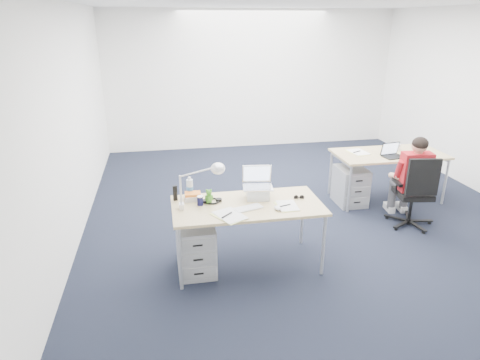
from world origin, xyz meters
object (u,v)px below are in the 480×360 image
book_stack (193,196)px  dark_laptop (394,150)px  desk_lamp (195,185)px  computer_mouse (278,208)px  bear_figurine (209,196)px  sunglasses (299,197)px  headphones (212,201)px  drawer_pedestal_near (196,248)px  office_chair (412,206)px  wireless_keyboard (248,208)px  can_koozie (200,201)px  cordless_phone (175,193)px  silver_laptop (258,184)px  far_cup (398,147)px  seated_person (410,179)px  desk_near (247,208)px  water_bottle (190,187)px  desk_far (389,156)px  drawer_pedestal_far (350,186)px

book_stack → dark_laptop: dark_laptop is taller
desk_lamp → computer_mouse: bearing=-5.9°
bear_figurine → sunglasses: bear_figurine is taller
headphones → drawer_pedestal_near: bearing=-144.8°
headphones → office_chair: bearing=6.4°
computer_mouse → wireless_keyboard: bearing=154.7°
dark_laptop → desk_lamp: bearing=-166.0°
headphones → can_koozie: (-0.14, -0.06, 0.04)m
computer_mouse → dark_laptop: bearing=24.4°
office_chair → cordless_phone: (-3.08, -0.30, 0.54)m
bear_figurine → silver_laptop: bearing=13.0°
headphones → bear_figurine: bearing=-144.3°
drawer_pedestal_near → far_cup: far_cup is taller
wireless_keyboard → far_cup: 3.15m
seated_person → cordless_phone: size_ratio=7.06×
desk_near → cordless_phone: cordless_phone is taller
drawer_pedestal_near → computer_mouse: (0.85, -0.17, 0.47)m
can_koozie → cordless_phone: 0.31m
office_chair → drawer_pedestal_near: 2.96m
silver_laptop → bear_figurine: 0.55m
office_chair → seated_person: size_ratio=0.83×
bear_figurine → cordless_phone: 0.38m
water_bottle → desk_lamp: 0.33m
desk_far → cordless_phone: 3.42m
wireless_keyboard → cordless_phone: 0.82m
silver_laptop → far_cup: bearing=37.0°
desk_far → silver_laptop: bearing=-150.4°
desk_far → bear_figurine: (-2.84, -1.35, 0.13)m
desk_far → dark_laptop: 0.26m
desk_far → headphones: 3.10m
water_bottle → bear_figurine: size_ratio=1.44×
desk_near → sunglasses: (0.59, 0.05, 0.06)m
silver_laptop → dark_laptop: bearing=33.5°
drawer_pedestal_far → sunglasses: (-1.25, -1.34, 0.47)m
drawer_pedestal_far → desk_lamp: desk_lamp is taller
dark_laptop → far_cup: (0.25, 0.32, -0.06)m
water_bottle → bear_figurine: (0.19, -0.21, -0.04)m
wireless_keyboard → cordless_phone: size_ratio=1.83×
seated_person → far_cup: size_ratio=12.98×
headphones → dark_laptop: size_ratio=0.73×
far_cup → wireless_keyboard: bearing=-147.8°
silver_laptop → drawer_pedestal_far: bearing=43.7°
office_chair → seated_person: bearing=92.8°
seated_person → computer_mouse: seated_person is taller
book_stack → desk_lamp: 0.30m
office_chair → water_bottle: size_ratio=4.14×
wireless_keyboard → desk_lamp: 0.59m
cordless_phone → dark_laptop: (3.15, 0.99, 0.02)m
computer_mouse → book_stack: bearing=143.4°
desk_far → office_chair: size_ratio=1.62×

